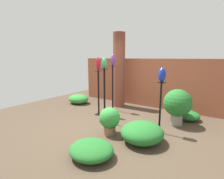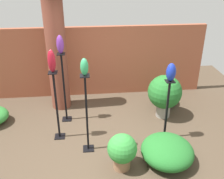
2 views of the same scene
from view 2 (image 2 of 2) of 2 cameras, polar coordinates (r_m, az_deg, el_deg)
name	(u,v)px [view 2 (image 2 of 2)]	position (r m, az deg, el deg)	size (l,w,h in m)	color
ground_plane	(99,153)	(4.96, -2.81, -13.56)	(8.00, 8.00, 0.00)	#4C3D2D
brick_wall_back	(93,62)	(6.60, -4.17, 6.05)	(5.60, 0.12, 1.76)	#9E5138
brick_pillar	(57,53)	(5.93, -11.94, 7.83)	(0.44, 0.44, 2.68)	brown
pedestal_jade	(87,117)	(4.65, -5.49, -6.07)	(0.20, 0.20, 1.51)	black
pedestal_cobalt	(167,113)	(5.09, 11.79, -5.04)	(0.20, 0.20, 1.24)	black
pedestal_violet	(64,91)	(5.58, -10.32, -0.28)	(0.20, 0.20, 1.53)	black
pedestal_ruby	(57,109)	(5.08, -11.91, -4.16)	(0.20, 0.20, 1.40)	black
art_vase_jade	(84,67)	(4.21, -6.05, 4.92)	(0.13, 0.14, 0.29)	#2D9356
art_vase_cobalt	(171,72)	(4.72, 12.72, 3.69)	(0.17, 0.17, 0.33)	#192D9E
art_vase_violet	(60,44)	(5.21, -11.22, 9.61)	(0.14, 0.13, 0.37)	#6B2D8C
art_vase_ruby	(52,61)	(4.67, -13.01, 6.05)	(0.14, 0.14, 0.41)	maroon
potted_plant_walkway_edge	(122,150)	(4.43, 2.22, -13.06)	(0.50, 0.50, 0.65)	#936B4C
potted_plant_near_pillar	(165,93)	(5.81, 11.39, -0.76)	(0.74, 0.74, 0.98)	gray
foliage_bed_center	(167,151)	(4.75, 11.91, -12.98)	(0.91, 0.95, 0.43)	#236B28
foliage_bed_rear	(164,98)	(6.54, 11.35, -1.90)	(0.63, 0.64, 0.26)	#236B28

